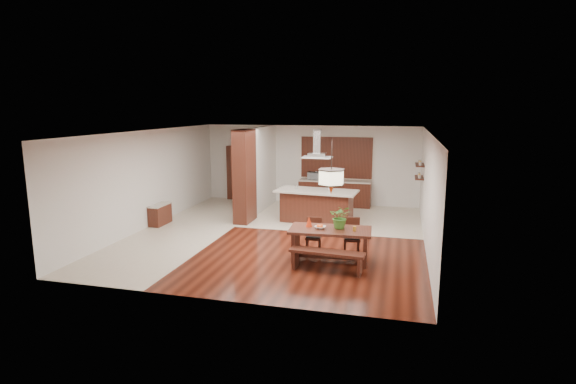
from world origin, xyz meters
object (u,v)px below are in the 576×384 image
(dining_bench, at_px, (327,261))
(dining_chair_right, at_px, (352,237))
(range_hood, at_px, (317,144))
(microwave, at_px, (314,176))
(dining_table, at_px, (330,237))
(foliage_plant, at_px, (341,217))
(pendant_lantern, at_px, (331,166))
(kitchen_island, at_px, (317,206))
(dining_chair_left, at_px, (313,236))
(island_cup, at_px, (330,189))
(hallway_console, at_px, (160,215))
(fruit_bowl, at_px, (320,227))

(dining_bench, height_order, dining_chair_right, dining_chair_right)
(range_hood, relative_size, microwave, 1.87)
(dining_table, relative_size, foliage_plant, 3.53)
(pendant_lantern, relative_size, foliage_plant, 2.39)
(dining_table, height_order, kitchen_island, kitchen_island)
(dining_chair_left, distance_m, island_cup, 2.94)
(foliage_plant, bearing_deg, dining_bench, -103.43)
(hallway_console, bearing_deg, foliage_plant, -18.45)
(dining_chair_right, relative_size, pendant_lantern, 0.69)
(fruit_bowl, bearing_deg, range_hood, 101.88)
(kitchen_island, height_order, microwave, microwave)
(hallway_console, height_order, dining_chair_left, dining_chair_left)
(pendant_lantern, bearing_deg, dining_bench, -86.85)
(microwave, bearing_deg, dining_bench, -79.37)
(dining_bench, bearing_deg, microwave, 103.30)
(dining_bench, bearing_deg, foliage_plant, 76.57)
(dining_chair_left, relative_size, kitchen_island, 0.33)
(foliage_plant, distance_m, microwave, 6.22)
(pendant_lantern, relative_size, range_hood, 1.46)
(island_cup, bearing_deg, foliage_plant, -76.96)
(dining_chair_right, height_order, microwave, microwave)
(foliage_plant, xyz_separation_m, microwave, (-1.77, 5.96, 0.03))
(island_cup, distance_m, microwave, 2.82)
(island_cup, bearing_deg, dining_chair_right, -70.68)
(dining_table, height_order, foliage_plant, foliage_plant)
(hallway_console, bearing_deg, range_hood, 17.78)
(foliage_plant, bearing_deg, hallway_console, 161.55)
(hallway_console, distance_m, microwave, 5.75)
(range_hood, bearing_deg, hallway_console, -162.22)
(foliage_plant, distance_m, fruit_bowl, 0.53)
(dining_table, bearing_deg, hallway_console, 160.05)
(fruit_bowl, bearing_deg, hallway_console, 158.80)
(range_hood, bearing_deg, fruit_bowl, -78.12)
(pendant_lantern, distance_m, island_cup, 3.65)
(dining_chair_right, height_order, pendant_lantern, pendant_lantern)
(hallway_console, relative_size, kitchen_island, 0.34)
(pendant_lantern, distance_m, kitchen_island, 4.02)
(dining_bench, relative_size, foliage_plant, 3.03)
(hallway_console, distance_m, dining_bench, 6.24)
(dining_table, distance_m, dining_chair_left, 0.76)
(dining_bench, distance_m, fruit_bowl, 0.90)
(island_cup, bearing_deg, pendant_lantern, -80.86)
(pendant_lantern, distance_m, microwave, 6.36)
(dining_chair_right, bearing_deg, pendant_lantern, -135.96)
(dining_chair_left, height_order, microwave, microwave)
(dining_chair_right, height_order, fruit_bowl, dining_chair_right)
(foliage_plant, distance_m, island_cup, 3.42)
(dining_table, distance_m, island_cup, 3.50)
(dining_chair_right, distance_m, microwave, 5.84)
(dining_table, height_order, island_cup, island_cup)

